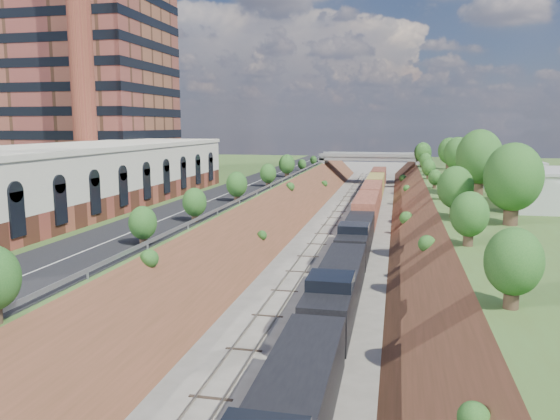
% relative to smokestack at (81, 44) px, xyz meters
% --- Properties ---
extents(platform_left, '(44.00, 180.00, 5.00)m').
position_rel_smokestack_xyz_m(platform_left, '(3.00, 4.00, -22.50)').
color(platform_left, '#425925').
rests_on(platform_left, ground).
extents(embankment_left, '(10.00, 180.00, 10.00)m').
position_rel_smokestack_xyz_m(embankment_left, '(25.00, 4.00, -25.00)').
color(embankment_left, brown).
rests_on(embankment_left, ground).
extents(embankment_right, '(10.00, 180.00, 10.00)m').
position_rel_smokestack_xyz_m(embankment_right, '(47.00, 4.00, -25.00)').
color(embankment_right, brown).
rests_on(embankment_right, ground).
extents(rail_left_track, '(1.58, 180.00, 0.18)m').
position_rel_smokestack_xyz_m(rail_left_track, '(33.40, 4.00, -24.91)').
color(rail_left_track, gray).
rests_on(rail_left_track, ground).
extents(rail_right_track, '(1.58, 180.00, 0.18)m').
position_rel_smokestack_xyz_m(rail_right_track, '(38.60, 4.00, -24.91)').
color(rail_right_track, gray).
rests_on(rail_right_track, ground).
extents(road, '(8.00, 180.00, 0.10)m').
position_rel_smokestack_xyz_m(road, '(20.50, 4.00, -19.95)').
color(road, black).
rests_on(road, platform_left).
extents(guardrail, '(0.10, 171.00, 0.70)m').
position_rel_smokestack_xyz_m(guardrail, '(24.60, 3.80, -19.45)').
color(guardrail, '#99999E').
rests_on(guardrail, platform_left).
extents(commercial_building, '(14.30, 62.30, 7.00)m').
position_rel_smokestack_xyz_m(commercial_building, '(8.00, -18.00, -16.49)').
color(commercial_building, brown).
rests_on(commercial_building, platform_left).
extents(highrise_tower, '(22.00, 22.00, 53.90)m').
position_rel_smokestack_xyz_m(highrise_tower, '(-8.00, 16.00, 7.88)').
color(highrise_tower, brown).
rests_on(highrise_tower, platform_left).
extents(smokestack, '(3.20, 3.20, 40.00)m').
position_rel_smokestack_xyz_m(smokestack, '(0.00, 0.00, 0.00)').
color(smokestack, brown).
rests_on(smokestack, platform_left).
extents(overpass, '(24.50, 8.30, 7.40)m').
position_rel_smokestack_xyz_m(overpass, '(36.00, 66.00, -20.08)').
color(overpass, gray).
rests_on(overpass, ground).
extents(white_building_near, '(9.00, 12.00, 4.00)m').
position_rel_smokestack_xyz_m(white_building_near, '(59.50, -4.00, -18.00)').
color(white_building_near, silver).
rests_on(white_building_near, platform_right).
extents(white_building_far, '(8.00, 10.00, 3.60)m').
position_rel_smokestack_xyz_m(white_building_far, '(59.00, 18.00, -18.20)').
color(white_building_far, silver).
rests_on(white_building_far, platform_right).
extents(tree_right_large, '(5.25, 5.25, 7.61)m').
position_rel_smokestack_xyz_m(tree_right_large, '(53.00, -16.00, -15.62)').
color(tree_right_large, '#473323').
rests_on(tree_right_large, platform_right).
extents(tree_left_crest, '(2.45, 2.45, 3.55)m').
position_rel_smokestack_xyz_m(tree_left_crest, '(24.20, -36.00, -17.96)').
color(tree_left_crest, '#473323').
rests_on(tree_left_crest, platform_left).
extents(freight_train, '(2.98, 120.38, 4.55)m').
position_rel_smokestack_xyz_m(freight_train, '(38.60, 3.94, -22.47)').
color(freight_train, black).
rests_on(freight_train, ground).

